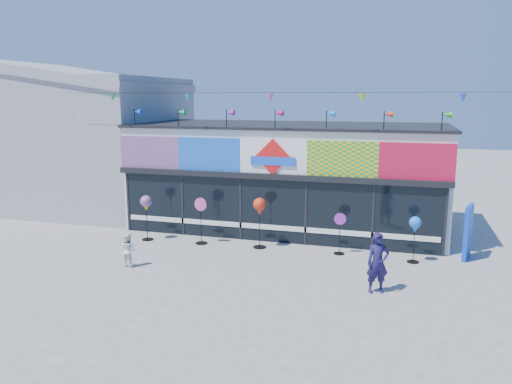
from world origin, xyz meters
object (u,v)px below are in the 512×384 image
at_px(spinner_4, 415,226).
at_px(adult_man, 378,263).
at_px(blue_sign, 468,232).
at_px(spinner_1, 201,220).
at_px(spinner_3, 340,232).
at_px(spinner_2, 260,208).
at_px(child, 128,250).
at_px(spinner_0, 146,204).

height_order(spinner_4, adult_man, adult_man).
bearing_deg(blue_sign, spinner_1, -158.88).
bearing_deg(spinner_3, blue_sign, 9.30).
height_order(blue_sign, spinner_2, same).
xyz_separation_m(spinner_1, spinner_3, (4.88, 0.17, -0.14)).
xyz_separation_m(spinner_4, child, (-8.47, -2.84, -0.67)).
distance_m(blue_sign, child, 10.79).
xyz_separation_m(spinner_0, adult_man, (8.32, -2.76, -0.50)).
bearing_deg(spinner_3, spinner_4, -4.98).
height_order(spinner_1, spinner_3, spinner_1).
height_order(blue_sign, adult_man, blue_sign).
relative_size(spinner_1, spinner_2, 0.94).
height_order(spinner_0, spinner_2, spinner_2).
relative_size(blue_sign, spinner_2, 1.00).
relative_size(blue_sign, spinner_3, 1.26).
bearing_deg(adult_man, blue_sign, 32.81).
bearing_deg(spinner_1, spinner_2, 3.14).
bearing_deg(child, blue_sign, -153.29).
xyz_separation_m(blue_sign, spinner_0, (-10.96, -0.95, 0.44)).
bearing_deg(spinner_3, spinner_2, -178.79).
distance_m(spinner_3, child, 6.84).
relative_size(adult_man, child, 1.58).
bearing_deg(blue_sign, spinner_0, -159.29).
bearing_deg(child, spinner_1, -106.78).
distance_m(spinner_3, spinner_4, 2.41).
relative_size(blue_sign, spinner_0, 1.06).
relative_size(spinner_0, spinner_4, 1.11).
height_order(blue_sign, spinner_4, blue_sign).
xyz_separation_m(spinner_1, child, (-1.24, -2.87, -0.36)).
distance_m(spinner_0, adult_man, 8.78).
distance_m(spinner_0, spinner_2, 4.21).
height_order(spinner_0, spinner_3, spinner_0).
xyz_separation_m(spinner_0, child, (0.83, -2.75, -0.81)).
bearing_deg(spinner_4, spinner_3, 175.02).
bearing_deg(child, spinner_3, -146.90).
bearing_deg(spinner_4, child, -161.47).
bearing_deg(spinner_1, blue_sign, 5.35).
height_order(spinner_4, child, spinner_4).
bearing_deg(spinner_0, spinner_1, 3.21).
bearing_deg(adult_man, spinner_2, 122.17).
height_order(spinner_3, spinner_4, spinner_4).
distance_m(spinner_0, child, 2.99).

